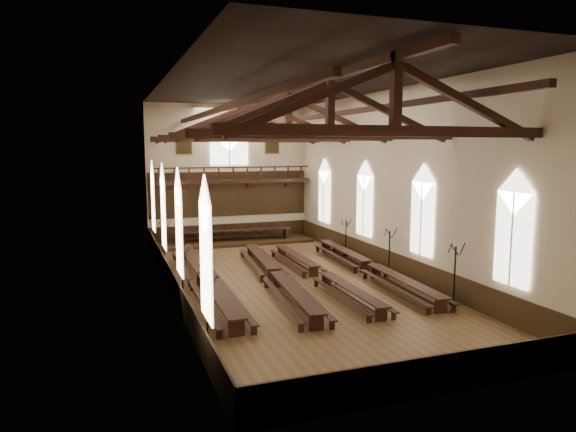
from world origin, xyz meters
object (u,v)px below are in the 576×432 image
refectory_row_a (204,276)px  refectory_row_d (371,266)px  refectory_row_c (320,272)px  dais (233,242)px  high_table (233,231)px  candelabrum_right_near (454,286)px  candelabrum_right_far (346,245)px  candelabrum_left_far (164,250)px  candelabrum_left_near (207,324)px  candelabrum_right_mid (389,261)px  candelabrum_left_mid (183,282)px  refectory_row_b (277,274)px

refectory_row_a → refectory_row_d: 8.97m
refectory_row_c → dais: refectory_row_c is taller
refectory_row_a → refectory_row_c: size_ratio=1.08×
high_table → candelabrum_right_near: bearing=-71.9°
refectory_row_a → refectory_row_c: 5.92m
dais → candelabrum_right_far: size_ratio=4.80×
high_table → candelabrum_left_far: candelabrum_left_far is taller
high_table → candelabrum_left_far: 7.18m
dais → candelabrum_left_near: (-5.36, -18.50, 0.65)m
candelabrum_right_near → candelabrum_right_far: 10.81m
candelabrum_right_mid → candelabrum_right_far: 5.30m
candelabrum_left_mid → candelabrum_right_far: size_ratio=1.04×
refectory_row_d → candelabrum_right_near: bearing=-81.3°
refectory_row_a → high_table: high_table is taller
candelabrum_right_near → high_table: bearing=108.1°
high_table → candelabrum_left_near: bearing=-106.1°
candelabrum_left_mid → candelabrum_right_near: candelabrum_right_near is taller
candelabrum_left_far → candelabrum_right_mid: size_ratio=0.98×
candelabrum_left_far → candelabrum_right_near: candelabrum_right_near is taller
refectory_row_b → high_table: (0.55, 11.69, 0.34)m
refectory_row_c → candelabrum_left_mid: (-7.12, -0.60, 0.27)m
refectory_row_a → dais: bearing=69.7°
refectory_row_b → candelabrum_left_near: bearing=-125.2°
high_table → candelabrum_left_far: (-5.36, -4.77, -0.11)m
refectory_row_a → candelabrum_left_near: 7.51m
refectory_row_c → candelabrum_right_near: bearing=-54.7°
high_table → candelabrum_right_far: (5.74, -6.73, -0.16)m
refectory_row_d → high_table: 12.61m
refectory_row_a → dais: 11.84m
refectory_row_c → refectory_row_d: bearing=4.9°
dais → candelabrum_right_near: 18.46m
candelabrum_left_near → candelabrum_left_far: 13.72m
refectory_row_b → candelabrum_left_far: (-4.81, 6.91, 0.23)m
candelabrum_left_far → candelabrum_right_far: bearing=-10.0°
refectory_row_a → candelabrum_right_near: bearing=-33.2°
refectory_row_b → dais: (0.55, 11.69, -0.44)m
high_table → candelabrum_right_mid: bearing=-64.5°
candelabrum_left_far → candelabrum_right_mid: bearing=-33.1°
refectory_row_a → dais: (4.10, 11.10, -0.47)m
refectory_row_c → candelabrum_left_far: candelabrum_left_far is taller
candelabrum_left_near → candelabrum_right_near: 11.14m
refectory_row_d → candelabrum_right_far: (0.90, 4.91, 0.20)m
candelabrum_right_near → refectory_row_d: bearing=98.7°
refectory_row_a → refectory_row_b: refectory_row_a is taller
candelabrum_left_far → refectory_row_c: bearing=-45.1°
candelabrum_left_near → candelabrum_left_mid: size_ratio=1.00×
refectory_row_b → candelabrum_left_mid: candelabrum_left_mid is taller
refectory_row_d → dais: 12.62m
refectory_row_b → candelabrum_right_near: bearing=-42.9°
candelabrum_left_near → candelabrum_right_far: (11.10, 11.77, -0.03)m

